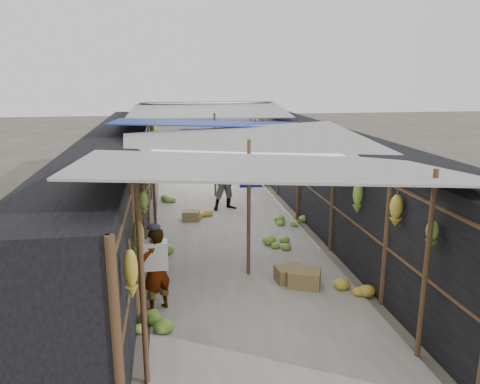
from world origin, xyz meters
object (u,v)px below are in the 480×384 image
crate_near (305,279)px  vendor_seated (242,174)px  vendor_elderly (156,270)px  shopper_blue (228,179)px  black_basin (259,181)px

crate_near → vendor_seated: vendor_seated is taller
vendor_elderly → vendor_seated: 8.81m
shopper_blue → black_basin: bearing=50.0°
vendor_seated → crate_near: bearing=-34.1°
black_basin → vendor_seated: size_ratio=0.68×
crate_near → shopper_blue: shopper_blue is taller
crate_near → shopper_blue: 5.24m
black_basin → vendor_elderly: bearing=-111.5°
black_basin → shopper_blue: shopper_blue is taller
crate_near → vendor_seated: (0.13, 7.92, 0.27)m
vendor_elderly → vendor_seated: (2.74, 8.37, -0.27)m
vendor_elderly → shopper_blue: 5.91m
shopper_blue → crate_near: bearing=-95.8°
shopper_blue → vendor_seated: bearing=59.6°
crate_near → shopper_blue: (-0.71, 5.14, 0.72)m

